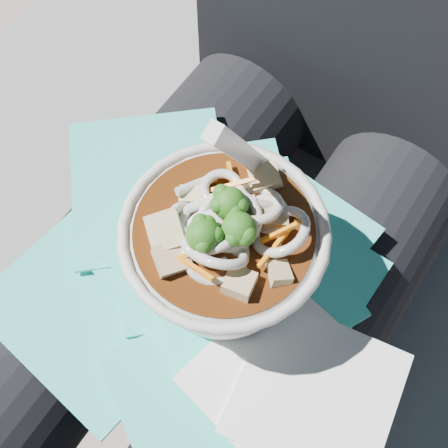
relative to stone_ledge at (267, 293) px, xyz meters
The scene contains 7 objects.
ground 0.28m from the stone_ledge, 90.00° to the right, with size 20.00×20.00×0.00m, color slate.
stone_ledge is the anchor object (origin of this frame).
lap 0.35m from the stone_ledge, 90.00° to the right, with size 0.35×0.48×0.15m.
person_body 0.34m from the stone_ledge, 90.00° to the right, with size 0.34×0.94×1.02m.
plastic_bag 0.43m from the stone_ledge, 86.96° to the right, with size 0.41×0.37×0.02m.
napkins 0.48m from the stone_ledge, 58.26° to the right, with size 0.17×0.16×0.01m.
udon_bowl 0.49m from the stone_ledge, 82.10° to the right, with size 0.20×0.20×0.21m.
Camera 1 is at (0.14, -0.18, 1.16)m, focal length 50.00 mm.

